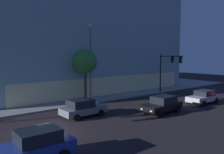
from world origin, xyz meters
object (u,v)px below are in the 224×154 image
object	(u,v)px
car_black	(162,104)
car_silver	(203,97)
street_lamp_sidewalk	(90,54)
car_grey	(82,108)
car_blue	(34,146)
traffic_light_far_corner	(169,65)
sidewalk_tree	(85,62)
modern_building	(66,38)

from	to	relation	value
car_black	car_silver	size ratio (longest dim) A/B	1.03
street_lamp_sidewalk	car_grey	size ratio (longest dim) A/B	2.21
car_blue	car_black	world-z (taller)	car_blue
traffic_light_far_corner	car_silver	xyz separation A→B (m)	(-2.40, -6.90, -3.46)
sidewalk_tree	car_silver	bearing A→B (deg)	-43.91
sidewalk_tree	car_silver	size ratio (longest dim) A/B	1.38
street_lamp_sidewalk	traffic_light_far_corner	bearing A→B (deg)	-9.18
modern_building	traffic_light_far_corner	size ratio (longest dim) A/B	5.57
car_blue	traffic_light_far_corner	bearing A→B (deg)	21.62
modern_building	car_black	world-z (taller)	modern_building
street_lamp_sidewalk	car_black	world-z (taller)	street_lamp_sidewalk
sidewalk_tree	car_grey	size ratio (longest dim) A/B	1.48
modern_building	car_silver	distance (m)	26.60
car_black	car_grey	bearing A→B (deg)	151.54
car_blue	car_black	size ratio (longest dim) A/B	0.91
modern_building	car_black	xyz separation A→B (m)	(-2.34, -24.60, -8.15)
sidewalk_tree	car_silver	distance (m)	14.70
street_lamp_sidewalk	sidewalk_tree	distance (m)	1.33
traffic_light_far_corner	car_grey	size ratio (longest dim) A/B	1.36
car_grey	car_black	distance (m)	7.79
modern_building	car_blue	world-z (taller)	modern_building
modern_building	car_black	size ratio (longest dim) A/B	6.86
car_grey	car_blue	bearing A→B (deg)	-136.97
car_blue	modern_building	bearing A→B (deg)	59.67
modern_building	traffic_light_far_corner	xyz separation A→B (m)	(7.36, -17.91, -4.74)
street_lamp_sidewalk	car_blue	distance (m)	16.35
street_lamp_sidewalk	car_blue	size ratio (longest dim) A/B	2.18
car_blue	car_silver	bearing A→B (deg)	6.31
car_blue	car_black	bearing A→B (deg)	10.53
car_silver	car_blue	bearing A→B (deg)	-173.69
traffic_light_far_corner	car_black	xyz separation A→B (m)	(-9.71, -6.69, -3.41)
street_lamp_sidewalk	car_silver	size ratio (longest dim) A/B	2.06
modern_building	car_grey	size ratio (longest dim) A/B	7.60
modern_building	car_silver	world-z (taller)	modern_building
modern_building	car_grey	bearing A→B (deg)	-113.76
traffic_light_far_corner	street_lamp_sidewalk	size ratio (longest dim) A/B	0.62
modern_building	car_grey	xyz separation A→B (m)	(-9.19, -20.89, -8.17)
modern_building	street_lamp_sidewalk	bearing A→B (deg)	-107.58
car_grey	car_black	bearing A→B (deg)	-28.46
traffic_light_far_corner	car_black	bearing A→B (deg)	-145.41
car_blue	car_grey	world-z (taller)	car_blue
car_grey	car_black	world-z (taller)	car_black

